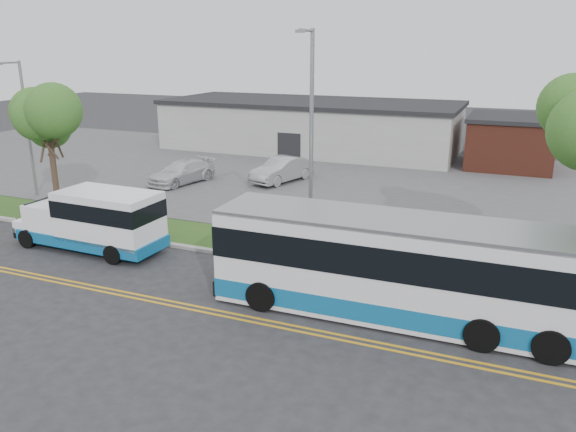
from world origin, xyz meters
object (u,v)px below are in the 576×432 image
at_px(streetlight_near, 311,137).
at_px(pedestrian, 112,213).
at_px(shuttle_bus, 97,219).
at_px(parked_car_a, 282,170).
at_px(tree_west, 48,121).
at_px(transit_bus, 396,268).
at_px(streetlight_far, 26,124).
at_px(parked_car_b, 182,172).

relative_size(streetlight_near, pedestrian, 5.90).
xyz_separation_m(shuttle_bus, parked_car_a, (2.54, 15.13, -0.58)).
relative_size(streetlight_near, shuttle_bus, 1.29).
bearing_deg(parked_car_a, tree_west, -109.69).
distance_m(transit_bus, parked_car_a, 19.86).
bearing_deg(transit_bus, shuttle_bus, 173.95).
bearing_deg(streetlight_near, pedestrian, -175.38).
relative_size(streetlight_far, parked_car_a, 1.61).
distance_m(tree_west, streetlight_near, 15.01).
relative_size(streetlight_far, transit_bus, 0.64).
relative_size(tree_west, parked_car_b, 1.36).
bearing_deg(streetlight_far, streetlight_near, -8.05).
distance_m(tree_west, transit_bus, 20.70).
relative_size(streetlight_near, parked_car_b, 1.87).
bearing_deg(transit_bus, streetlight_far, 162.24).
distance_m(pedestrian, parked_car_a, 13.23).
bearing_deg(streetlight_far, pedestrian, -21.85).
bearing_deg(streetlight_far, parked_car_b, 43.46).
bearing_deg(tree_west, pedestrian, -15.26).
bearing_deg(shuttle_bus, parked_car_b, 107.24).
xyz_separation_m(streetlight_near, shuttle_bus, (-8.96, -3.29, -3.74)).
bearing_deg(streetlight_near, streetlight_far, 171.95).
height_order(parked_car_a, parked_car_b, parked_car_a).
xyz_separation_m(pedestrian, parked_car_b, (-2.20, 9.74, -0.07)).
bearing_deg(tree_west, parked_car_a, 52.95).
bearing_deg(parked_car_a, shuttle_bus, -82.16).
height_order(streetlight_near, transit_bus, streetlight_near).
height_order(tree_west, parked_car_b, tree_west).
bearing_deg(shuttle_bus, streetlight_far, 150.57).
bearing_deg(shuttle_bus, pedestrian, 118.80).
distance_m(parked_car_a, parked_car_b, 6.69).
relative_size(tree_west, shuttle_bus, 0.94).
xyz_separation_m(tree_west, streetlight_near, (15.00, -0.47, 0.11)).
bearing_deg(pedestrian, shuttle_bus, 107.62).
distance_m(tree_west, parked_car_b, 9.81).
xyz_separation_m(streetlight_near, transit_bus, (4.80, -4.53, -3.48)).
bearing_deg(pedestrian, streetlight_far, -31.71).
distance_m(tree_west, parked_car_a, 14.85).
xyz_separation_m(transit_bus, parked_car_b, (-17.24, 13.44, -0.92)).
distance_m(streetlight_near, pedestrian, 11.14).
bearing_deg(pedestrian, streetlight_near, 174.77).
xyz_separation_m(shuttle_bus, pedestrian, (-1.28, 2.46, -0.59)).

